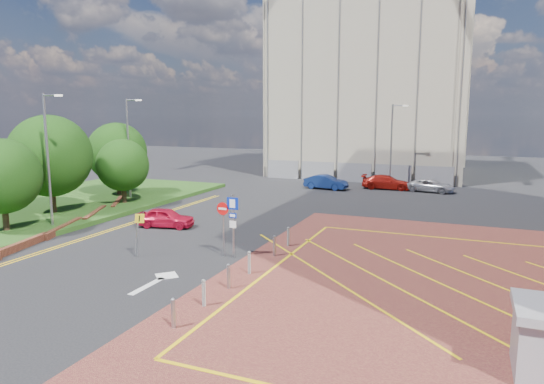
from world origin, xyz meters
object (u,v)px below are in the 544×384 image
Objects in this scene: warning_sign at (138,229)px; tree_b at (50,156)px; tree_a at (2,176)px; sign_cluster at (229,219)px; tree_c at (123,165)px; lamp_back at (392,142)px; car_red_back at (387,182)px; car_red_left at (166,218)px; tree_d at (117,152)px; lamp_left_near at (48,155)px; car_silver_back at (431,186)px; car_blue_back at (326,182)px; lamp_left_far at (129,144)px.

tree_b is at bearing 153.63° from warning_sign.
tree_a is at bearing 175.71° from warning_sign.
tree_b is 13.27m from warning_sign.
tree_c is at bearing 146.84° from sign_cluster.
tree_a is 33.34m from lamp_back.
sign_cluster is at bearing 169.21° from car_red_back.
tree_d is at bearing 40.45° from car_red_left.
tree_c is 8.20m from lamp_left_near.
tree_d is 1.47× the size of car_silver_back.
sign_cluster is (14.30, 0.98, -1.55)m from tree_a.
car_blue_back is at bearing 111.52° from car_silver_back.
lamp_left_near is at bearing 162.09° from warning_sign.
lamp_back is 1.73× the size of car_red_back.
tree_c is at bearing -134.32° from lamp_back.
lamp_left_far is (2.08, -1.00, 0.79)m from tree_d.
tree_a is 10.36m from warning_sign.
lamp_left_far is 16.86m from warning_sign.
car_blue_back is at bearing 53.78° from tree_b.
warning_sign is at bearing -50.45° from lamp_left_far.
car_red_back is (18.36, 14.43, -3.99)m from lamp_left_far.
lamp_back is (18.50, 16.00, -0.30)m from lamp_left_far.
lamp_left_far is at bearing 129.55° from warning_sign.
tree_a is at bearing -176.06° from sign_cluster.
lamp_left_far is at bearing -139.14° from lamp_back.
tree_a is at bearing -122.85° from lamp_back.
tree_a reaches higher than tree_c.
tree_b is 31.92m from car_silver_back.
tree_b reaches higher than warning_sign.
lamp_back is at bearing 75.70° from car_silver_back.
car_blue_back is 5.77m from car_red_back.
lamp_left_near is 30.80m from lamp_back.
lamp_left_far is 23.69m from car_red_back.
lamp_left_near reaches higher than tree_d.
car_blue_back is 1.00× the size of car_silver_back.
lamp_left_far reaches higher than car_silver_back.
tree_b is at bearing 106.70° from tree_a.
sign_cluster is 8.08m from car_red_left.
sign_cluster is (15.80, -4.02, -2.28)m from tree_b.
lamp_left_near is 1.00× the size of lamp_back.
car_red_back is at bearing 43.29° from tree_c.
car_silver_back is at bearing 37.10° from tree_c.
warning_sign is at bearing -17.91° from lamp_left_near.
lamp_back is at bearing 82.03° from sign_cluster.
lamp_back reaches higher than tree_a.
lamp_left_far is at bearing 125.53° from car_red_back.
car_red_back is (20.44, 13.43, -3.20)m from tree_d.
car_red_back is at bearing 55.83° from tree_a.
sign_cluster is 23.36m from car_blue_back.
lamp_left_far reaches higher than car_blue_back.
tree_d reaches higher than car_blue_back.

